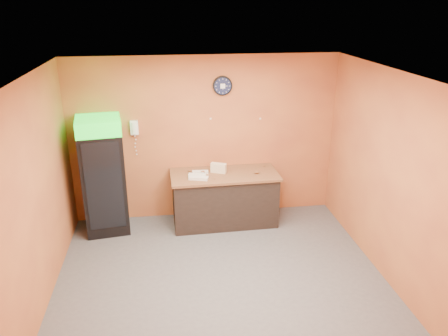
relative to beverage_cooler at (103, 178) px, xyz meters
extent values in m
plane|color=#47474C|center=(1.69, -1.61, -0.94)|extent=(4.50, 4.50, 0.00)
cube|color=#C16E36|center=(1.69, 0.39, 0.46)|extent=(4.50, 0.02, 2.80)
cube|color=#C16E36|center=(-0.56, -1.61, 0.46)|extent=(0.02, 4.00, 2.80)
cube|color=#C16E36|center=(3.94, -1.61, 0.46)|extent=(0.02, 4.00, 2.80)
cube|color=white|center=(1.69, -1.61, 1.86)|extent=(4.50, 4.00, 0.02)
cube|color=black|center=(0.01, 0.04, -0.10)|extent=(0.75, 0.75, 1.68)
cube|color=#18CC1F|center=(0.01, 0.04, 0.86)|extent=(0.75, 0.75, 0.24)
cube|color=black|center=(-0.04, -0.30, -0.03)|extent=(0.55, 0.09, 1.44)
cube|color=black|center=(1.97, 0.01, -0.51)|extent=(1.74, 0.80, 0.86)
cylinder|color=black|center=(1.99, 0.37, 1.36)|extent=(0.32, 0.05, 0.32)
cylinder|color=#0F1433|center=(1.99, 0.34, 1.36)|extent=(0.27, 0.01, 0.27)
cube|color=white|center=(1.99, 0.33, 1.36)|extent=(0.08, 0.00, 0.08)
cube|color=white|center=(0.53, 0.35, 0.72)|extent=(0.13, 0.07, 0.23)
cube|color=white|center=(0.53, 0.30, 0.72)|extent=(0.05, 0.04, 0.19)
cube|color=brown|center=(1.97, 0.01, -0.05)|extent=(1.81, 0.87, 0.04)
cube|color=beige|center=(1.88, 0.06, -0.01)|extent=(0.27, 0.19, 0.05)
cube|color=beige|center=(1.88, 0.06, 0.05)|extent=(0.27, 0.19, 0.05)
cube|color=beige|center=(1.88, 0.06, 0.10)|extent=(0.27, 0.19, 0.05)
cube|color=silver|center=(1.51, -0.06, -0.01)|extent=(0.30, 0.17, 0.04)
cube|color=silver|center=(1.52, -0.19, -0.01)|extent=(0.33, 0.20, 0.04)
cube|color=silver|center=(1.57, 0.07, -0.02)|extent=(0.27, 0.12, 0.04)
cylinder|color=silver|center=(1.61, -0.02, 0.00)|extent=(0.07, 0.07, 0.07)
camera|label=1|loc=(1.02, -6.67, 2.68)|focal=35.00mm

